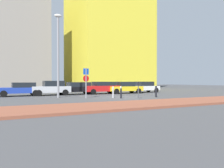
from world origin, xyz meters
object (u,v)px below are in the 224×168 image
object	(u,v)px
traffic_bollard_near	(121,93)
traffic_bollard_far	(113,92)
traffic_bollard_mid	(156,92)
parked_car_silver	(52,88)
parked_car_white	(144,87)
parked_car_blue	(20,89)
street_lamp	(58,49)
parked_car_yellow	(125,87)
parking_meter	(138,88)
traffic_bollard_edge	(121,91)
parked_car_black	(76,88)
parking_sign_post	(86,79)
parked_car_red	(102,87)

from	to	relation	value
traffic_bollard_near	traffic_bollard_far	bearing A→B (deg)	109.95
traffic_bollard_mid	parked_car_silver	bearing A→B (deg)	137.44
traffic_bollard_far	parked_car_white	bearing A→B (deg)	38.88
parked_car_blue	street_lamp	size ratio (longest dim) A/B	0.56
traffic_bollard_near	street_lamp	bearing A→B (deg)	143.64
parked_car_silver	traffic_bollard_far	bearing A→B (deg)	-56.08
parked_car_silver	parked_car_white	xyz separation A→B (m)	(12.35, 0.26, -0.05)
parked_car_yellow	parking_meter	distance (m)	8.15
traffic_bollard_edge	traffic_bollard_mid	bearing A→B (deg)	-54.42
parked_car_silver	parked_car_white	distance (m)	12.35
traffic_bollard_near	traffic_bollard_edge	bearing A→B (deg)	60.63
parking_meter	traffic_bollard_edge	xyz separation A→B (m)	(0.17, 3.43, -0.42)
parked_car_white	traffic_bollard_far	world-z (taller)	parked_car_white
traffic_bollard_near	traffic_bollard_mid	distance (m)	3.66
parked_car_blue	traffic_bollard_edge	bearing A→B (deg)	-26.59
parked_car_black	parking_sign_post	world-z (taller)	parking_sign_post
parking_meter	traffic_bollard_mid	world-z (taller)	parking_meter
parked_car_red	parked_car_yellow	xyz separation A→B (m)	(2.92, -0.39, -0.03)
parked_car_blue	traffic_bollard_far	bearing A→B (deg)	-40.84
parked_car_silver	parked_car_red	world-z (taller)	parked_car_silver
parked_car_red	parking_meter	distance (m)	7.93
traffic_bollard_mid	traffic_bollard_far	size ratio (longest dim) A/B	1.02
parked_car_red	parked_car_blue	bearing A→B (deg)	179.47
parked_car_blue	traffic_bollard_near	distance (m)	10.55
parked_car_silver	parking_sign_post	distance (m)	5.87
traffic_bollard_mid	parking_sign_post	bearing A→B (deg)	162.14
parking_sign_post	parked_car_white	bearing A→B (deg)	28.81
parked_car_silver	street_lamp	xyz separation A→B (m)	(-0.18, -3.69, 3.70)
parked_car_black	street_lamp	size ratio (longest dim) A/B	0.60
parked_car_silver	traffic_bollard_near	distance (m)	8.51
parked_car_black	traffic_bollard_near	distance (m)	7.63
parked_car_black	parking_meter	world-z (taller)	parking_meter
parked_car_white	parked_car_blue	bearing A→B (deg)	-179.26
parked_car_yellow	street_lamp	distance (m)	10.41
parking_sign_post	traffic_bollard_edge	bearing A→B (deg)	13.10
parked_car_yellow	traffic_bollard_near	distance (m)	8.08
parked_car_blue	parked_car_red	bearing A→B (deg)	-0.53
parked_car_yellow	traffic_bollard_edge	size ratio (longest dim) A/B	4.45
traffic_bollard_mid	traffic_bollard_far	xyz separation A→B (m)	(-3.96, 1.24, -0.01)
parked_car_black	parking_meter	bearing A→B (deg)	-70.04
parked_car_silver	traffic_bollard_mid	size ratio (longest dim) A/B	3.78
traffic_bollard_mid	traffic_bollard_edge	xyz separation A→B (m)	(-2.15, 3.00, -0.03)
parked_car_blue	parked_car_silver	world-z (taller)	parked_car_silver
street_lamp	traffic_bollard_edge	bearing A→B (deg)	-7.60
parked_car_yellow	traffic_bollard_near	bearing A→B (deg)	-123.06
street_lamp	traffic_bollard_near	size ratio (longest dim) A/B	8.67
traffic_bollard_far	traffic_bollard_near	bearing A→B (deg)	-70.05
parking_sign_post	street_lamp	size ratio (longest dim) A/B	0.35
parked_car_silver	parked_car_red	size ratio (longest dim) A/B	0.89
parked_car_blue	traffic_bollard_edge	size ratio (longest dim) A/B	4.23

